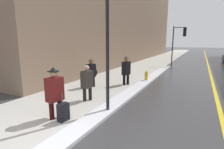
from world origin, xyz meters
The scene contains 13 objects.
ground_plane centered at (0.00, 0.00, 0.00)m, with size 160.00×160.00×0.00m, color #38383A.
sidewalk_slab centered at (-2.00, 15.00, 0.01)m, with size 4.00×80.00×0.01m.
road_centre_stripe centered at (4.00, 15.00, 0.00)m, with size 0.16×80.00×0.00m.
snow_bank_curb centered at (0.21, 6.76, 0.05)m, with size 0.70×16.46×0.11m.
building_facade_left centered at (-7.00, 20.00, 6.30)m, with size 6.00×36.00×12.60m.
lamp_post centered at (0.31, 2.25, 2.93)m, with size 0.28×0.28×4.90m.
traffic_light_near centered at (1.11, 16.50, 2.97)m, with size 1.31×0.32×4.10m.
pedestrian_in_fedora centered at (-0.98, 1.00, 0.96)m, with size 0.39×0.58×1.76m.
pedestrian_trailing centered at (-1.08, 2.97, 0.87)m, with size 0.36×0.54×1.57m.
pedestrian_with_shoulder_bag centered at (-2.21, 5.02, 0.90)m, with size 0.36×0.73×1.65m.
pedestrian_in_glasses centered at (-0.67, 6.38, 0.95)m, with size 0.38×0.57×1.74m.
rolling_suitcase centered at (-0.63, 0.96, 0.30)m, with size 0.27×0.39×0.95m.
fire_hydrant centered at (0.17, 7.75, 0.35)m, with size 0.20×0.20×0.70m.
Camera 1 is at (3.18, -3.06, 2.56)m, focal length 28.00 mm.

